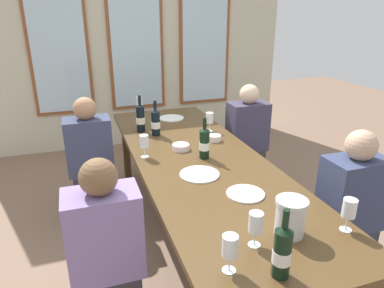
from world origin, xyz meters
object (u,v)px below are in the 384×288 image
Objects in this scene: wine_glass_3 at (256,224)px; wine_bottle_2 at (140,118)px; wine_glass_1 at (139,102)px; white_plate_0 at (171,118)px; white_plate_2 at (199,174)px; wine_glass_5 at (230,247)px; wine_glass_0 at (349,210)px; dining_table at (200,166)px; wine_glass_4 at (144,142)px; wine_bottle_3 at (156,122)px; seated_person_3 at (247,142)px; metal_pitcher at (290,217)px; seated_person_1 at (348,216)px; tasting_bowl_0 at (181,147)px; seated_person_2 at (91,163)px; white_plate_1 at (245,194)px; wine_bottle_1 at (282,251)px; wine_glass_2 at (210,118)px; seated_person_0 at (107,260)px; wine_bottle_0 at (204,143)px; tasting_bowl_1 at (214,138)px.

wine_bottle_2 is at bearing 95.86° from wine_glass_3.
white_plate_0 is at bearing -48.93° from wine_glass_1.
white_plate_2 is 0.94m from wine_glass_5.
dining_table is at bearing 109.40° from wine_glass_0.
wine_bottle_2 is at bearing 110.17° from wine_glass_0.
wine_glass_1 is 1.22m from wine_glass_4.
wine_glass_4 is at bearing 102.76° from wine_glass_3.
wine_bottle_3 is 1.78× the size of wine_glass_0.
wine_glass_1 is (-0.27, 0.31, 0.12)m from white_plate_0.
dining_table is 2.56× the size of seated_person_3.
wine_bottle_2 is at bearing 102.32° from metal_pitcher.
seated_person_1 is (0.86, -0.46, -0.22)m from white_plate_2.
dining_table is 0.29m from white_plate_2.
wine_bottle_3 is at bearing -120.68° from white_plate_0.
tasting_bowl_0 is 0.78× the size of wine_glass_3.
seated_person_2 is at bearing -129.56° from wine_glass_1.
wine_glass_5 reaches higher than dining_table.
seated_person_3 is at bearing 30.69° from tasting_bowl_0.
white_plate_1 is 1.41m from wine_bottle_2.
wine_bottle_1 is 1.87m from wine_glass_2.
white_plate_0 is at bearing 79.44° from tasting_bowl_0.
seated_person_0 is (-0.38, -0.82, -0.34)m from wine_glass_4.
seated_person_1 reaches higher than tasting_bowl_0.
wine_glass_5 is 0.16× the size of seated_person_3.
wine_bottle_2 is at bearing -99.59° from wine_glass_1.
seated_person_0 is at bearing 159.53° from wine_glass_0.
wine_bottle_0 is at bearing -19.89° from wine_glass_4.
wine_bottle_1 is 0.94× the size of wine_bottle_2.
white_plate_0 is at bearing 90.54° from metal_pitcher.
dining_table is 16.36× the size of wine_glass_3.
seated_person_1 is (0.73, -0.73, -0.33)m from wine_bottle_0.
wine_bottle_3 is (-0.26, 1.22, 0.11)m from white_plate_1.
seated_person_1 reaches higher than wine_bottle_1.
wine_bottle_2 is 1.11m from seated_person_3.
white_plate_2 is (-0.17, -1.32, 0.00)m from white_plate_0.
seated_person_2 is at bearing -169.91° from wine_bottle_2.
wine_glass_4 is at bearing -169.18° from tasting_bowl_0.
wine_glass_4 is at bearing 121.02° from white_plate_1.
wine_bottle_2 is 1.91× the size of wine_glass_0.
seated_person_0 is at bearing -175.85° from white_plate_1.
seated_person_2 is at bearing 160.58° from tasting_bowl_1.
wine_bottle_3 is at bearing 106.98° from dining_table.
wine_bottle_0 and wine_bottle_3 have the same top height.
wine_bottle_3 is 1.68m from seated_person_1.
wine_bottle_3 is 2.76× the size of tasting_bowl_1.
wine_bottle_2 is at bearing 111.27° from dining_table.
seated_person_1 and seated_person_2 have the same top height.
wine_glass_0 is (0.38, -1.09, 0.18)m from dining_table.
seated_person_3 is at bearing 63.78° from wine_glass_3.
wine_bottle_0 reaches higher than white_plate_2.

